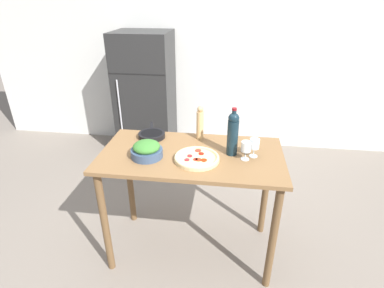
% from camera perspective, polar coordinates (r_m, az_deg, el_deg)
% --- Properties ---
extents(ground_plane, '(14.00, 14.00, 0.00)m').
position_cam_1_polar(ground_plane, '(2.80, -0.10, -19.03)').
color(ground_plane, slate).
extents(wall_back, '(6.40, 0.08, 2.60)m').
position_cam_1_polar(wall_back, '(4.17, 4.07, 16.92)').
color(wall_back, silver).
rests_on(wall_back, ground_plane).
extents(refrigerator, '(0.71, 0.66, 1.60)m').
position_cam_1_polar(refrigerator, '(4.09, -8.81, 9.24)').
color(refrigerator, black).
rests_on(refrigerator, ground_plane).
extents(prep_counter, '(1.36, 0.71, 0.95)m').
position_cam_1_polar(prep_counter, '(2.30, -0.12, -5.03)').
color(prep_counter, brown).
rests_on(prep_counter, ground_plane).
extents(wine_bottle, '(0.08, 0.08, 0.36)m').
position_cam_1_polar(wine_bottle, '(2.16, 7.79, 2.11)').
color(wine_bottle, '#142833').
rests_on(wine_bottle, prep_counter).
extents(wine_glass_near, '(0.07, 0.07, 0.14)m').
position_cam_1_polar(wine_glass_near, '(2.14, 10.25, -0.67)').
color(wine_glass_near, silver).
rests_on(wine_glass_near, prep_counter).
extents(wine_glass_far, '(0.07, 0.07, 0.14)m').
position_cam_1_polar(wine_glass_far, '(2.19, 11.81, -0.07)').
color(wine_glass_far, silver).
rests_on(wine_glass_far, prep_counter).
extents(pepper_mill, '(0.06, 0.06, 0.28)m').
position_cam_1_polar(pepper_mill, '(2.40, 1.54, 3.95)').
color(pepper_mill, tan).
rests_on(pepper_mill, prep_counter).
extents(salad_bowl, '(0.23, 0.23, 0.12)m').
position_cam_1_polar(salad_bowl, '(2.18, -8.63, -1.12)').
color(salad_bowl, '#384C6B').
rests_on(salad_bowl, prep_counter).
extents(homemade_pizza, '(0.32, 0.32, 0.03)m').
position_cam_1_polar(homemade_pizza, '(2.13, 0.91, -2.69)').
color(homemade_pizza, '#DBC189').
rests_on(homemade_pizza, prep_counter).
extents(cast_iron_skillet, '(0.22, 0.35, 0.04)m').
position_cam_1_polar(cast_iron_skillet, '(2.49, -7.68, 1.74)').
color(cast_iron_skillet, black).
rests_on(cast_iron_skillet, prep_counter).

